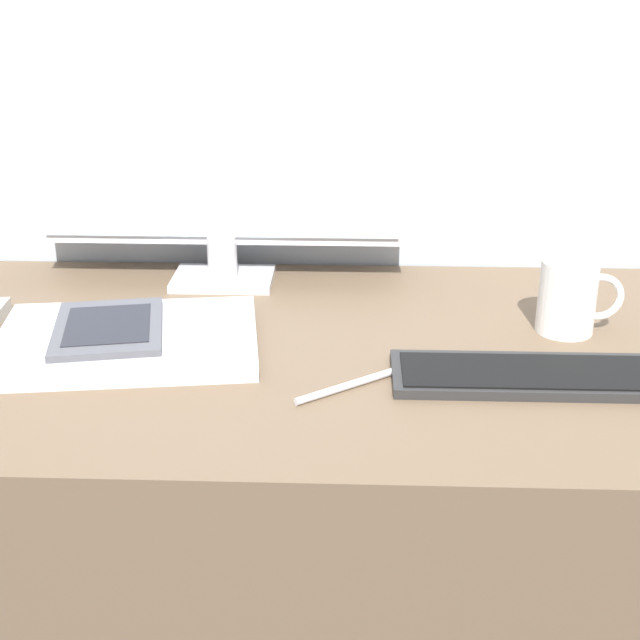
{
  "coord_description": "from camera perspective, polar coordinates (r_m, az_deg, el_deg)",
  "views": [
    {
      "loc": [
        0.15,
        -0.85,
        1.23
      ],
      "look_at": [
        0.11,
        0.16,
        0.82
      ],
      "focal_mm": 50.0,
      "sensor_mm": 36.0,
      "label": 1
    }
  ],
  "objects": [
    {
      "name": "monitor",
      "position": [
        1.34,
        -6.61,
        12.07
      ],
      "size": [
        0.57,
        0.11,
        0.44
      ],
      "color": "silver",
      "rests_on": "desk"
    },
    {
      "name": "laptop",
      "position": [
        1.18,
        -12.18,
        -1.3
      ],
      "size": [
        0.36,
        0.27,
        0.03
      ],
      "color": "#BCBCC1",
      "rests_on": "desk"
    },
    {
      "name": "ereader",
      "position": [
        1.18,
        -13.4,
        -0.48
      ],
      "size": [
        0.17,
        0.2,
        0.01
      ],
      "color": "#4C4C51",
      "rests_on": "laptop"
    },
    {
      "name": "keyboard",
      "position": [
        1.1,
        13.07,
        -3.45
      ],
      "size": [
        0.32,
        0.11,
        0.01
      ],
      "color": "#282828",
      "rests_on": "desk"
    },
    {
      "name": "desk",
      "position": [
        1.37,
        -4.54,
        -16.2
      ],
      "size": [
        1.36,
        0.66,
        0.76
      ],
      "color": "brown",
      "rests_on": "ground_plane"
    },
    {
      "name": "coffee_mug",
      "position": [
        1.24,
        15.68,
        1.45
      ],
      "size": [
        0.11,
        0.08,
        0.1
      ],
      "color": "white",
      "rests_on": "desk"
    },
    {
      "name": "pen",
      "position": [
        1.05,
        1.67,
        -4.26
      ],
      "size": [
        0.12,
        0.09,
        0.01
      ],
      "color": "silver",
      "rests_on": "desk"
    }
  ]
}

